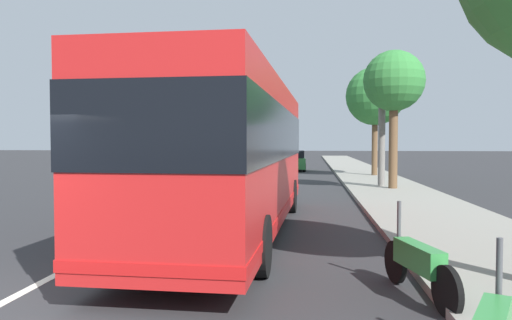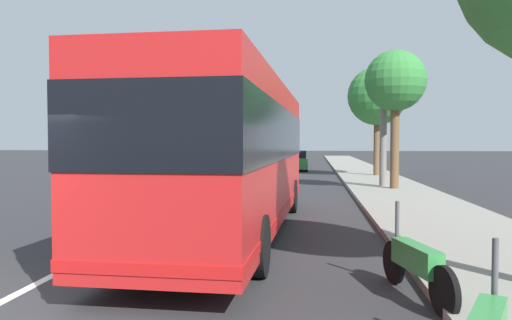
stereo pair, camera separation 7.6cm
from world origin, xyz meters
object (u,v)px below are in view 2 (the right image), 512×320
roadside_tree_mid_block (395,83)px  car_oncoming (216,163)px  motorcycle_nearest_curb (416,264)px  utility_pole (383,122)px  car_far_distant (294,161)px  roadside_tree_far_block (377,97)px  coach_bus (233,150)px

roadside_tree_mid_block → car_oncoming: bearing=42.9°
motorcycle_nearest_curb → utility_pole: size_ratio=0.34×
motorcycle_nearest_curb → car_far_distant: car_far_distant is taller
roadside_tree_far_block → motorcycle_nearest_curb: bearing=174.1°
roadside_tree_mid_block → roadside_tree_far_block: (8.39, -0.30, 0.17)m
motorcycle_nearest_curb → roadside_tree_far_block: (23.06, -2.39, 4.41)m
car_far_distant → roadside_tree_mid_block: 15.96m
coach_bus → roadside_tree_mid_block: size_ratio=1.84×
motorcycle_nearest_curb → coach_bus: bearing=22.1°
coach_bus → roadside_tree_mid_block: 11.92m
car_far_distant → roadside_tree_far_block: 9.16m
motorcycle_nearest_curb → car_far_distant: size_ratio=0.49×
roadside_tree_far_block → utility_pole: bearing=175.0°
car_oncoming → utility_pole: bearing=44.5°
roadside_tree_mid_block → utility_pole: utility_pole is taller
roadside_tree_mid_block → roadside_tree_far_block: size_ratio=0.92×
car_far_distant → utility_pole: size_ratio=0.69×
car_far_distant → roadside_tree_mid_block: roadside_tree_mid_block is taller
car_oncoming → roadside_tree_mid_block: bearing=42.6°
roadside_tree_far_block → car_oncoming: bearing=76.4°
coach_bus → roadside_tree_mid_block: (10.28, -5.38, 2.74)m
roadside_tree_mid_block → roadside_tree_far_block: 8.39m
coach_bus → roadside_tree_far_block: bearing=-15.2°
coach_bus → roadside_tree_far_block: size_ratio=1.69×
car_far_distant → utility_pole: utility_pole is taller
utility_pole → car_oncoming: bearing=44.8°
motorcycle_nearest_curb → car_far_distant: (29.32, 2.82, 0.23)m
utility_pole → motorcycle_nearest_curb: bearing=173.6°
car_far_distant → utility_pole: 14.52m
car_oncoming → roadside_tree_far_block: roadside_tree_far_block is taller
motorcycle_nearest_curb → car_oncoming: size_ratio=0.52×
car_far_distant → utility_pole: bearing=-163.6°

